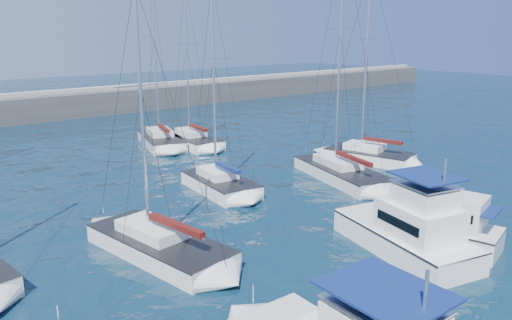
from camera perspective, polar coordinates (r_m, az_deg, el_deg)
ground at (r=24.17m, az=11.83°, el=-12.27°), size 220.00×220.00×0.00m
breakwater at (r=68.04m, az=-24.78°, el=5.02°), size 160.00×6.00×4.45m
motor_yacht_stbd_inner at (r=25.99m, az=17.16°, el=-7.90°), size 5.04×8.23×4.69m
motor_yacht_stbd_outer at (r=27.63m, az=20.77°, el=-7.29°), size 3.80×6.19×3.20m
sailboat_mid_b at (r=25.44m, az=-11.05°, el=-9.54°), size 4.24×8.70×13.24m
sailboat_mid_c at (r=34.53m, az=-4.12°, el=-2.71°), size 3.65×6.70×14.39m
sailboat_mid_d at (r=37.69m, az=9.70°, el=-1.40°), size 5.42×9.48×17.63m
sailboat_mid_e at (r=43.28m, az=12.73°, el=0.55°), size 4.76×7.73×16.29m
sailboat_back_b at (r=49.06m, az=-10.80°, el=2.27°), size 5.30×8.47×16.54m
sailboat_back_c at (r=48.50m, az=-7.21°, el=2.27°), size 3.85×7.62×15.34m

